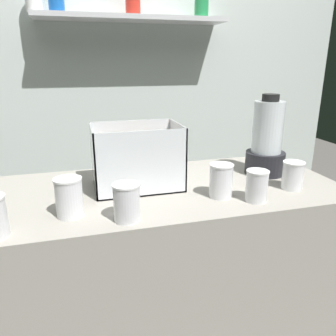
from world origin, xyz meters
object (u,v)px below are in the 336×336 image
Objects in this scene: juice_cup_beet_far_right at (257,188)px; juice_cup_beet_rightmost at (293,177)px; blender_pitcher at (267,142)px; juice_cup_carrot_middle at (127,205)px; juice_cup_carrot_left at (69,200)px; juice_cup_beet_right at (221,183)px; carrot_display_bin at (134,168)px.

juice_cup_beet_rightmost is (0.20, 0.07, -0.00)m from juice_cup_beet_far_right.
juice_cup_beet_rightmost is at bearing -88.29° from blender_pitcher.
juice_cup_beet_rightmost is at bearing 8.62° from juice_cup_carrot_middle.
juice_cup_beet_right is (0.54, 0.02, -0.00)m from juice_cup_carrot_left.
juice_cup_carrot_middle is at bearing -164.72° from juice_cup_beet_right.
juice_cup_beet_far_right is at bearing -33.14° from carrot_display_bin.
juice_cup_carrot_left is 1.06× the size of juice_cup_carrot_middle.
carrot_display_bin is 3.09× the size of juice_cup_beet_rightmost.
blender_pitcher reaches higher than juice_cup_carrot_middle.
juice_cup_carrot_left is at bearing -177.99° from juice_cup_beet_right.
juice_cup_carrot_middle is 0.38m from juice_cup_beet_right.
juice_cup_beet_far_right is (0.11, -0.07, -0.00)m from juice_cup_beet_right.
juice_cup_carrot_left is (-0.84, -0.22, -0.09)m from blender_pitcher.
blender_pitcher is 3.18× the size of juice_cup_beet_rightmost.
carrot_display_bin reaches higher than juice_cup_beet_rightmost.
juice_cup_beet_far_right is at bearing 3.69° from juice_cup_carrot_middle.
blender_pitcher is 2.88× the size of juice_cup_carrot_middle.
juice_cup_beet_right is 1.10× the size of juice_cup_beet_far_right.
juice_cup_carrot_left is 0.19m from juice_cup_carrot_middle.
juice_cup_carrot_left is 1.03× the size of juice_cup_beet_right.
juice_cup_carrot_left is at bearing 155.13° from juice_cup_carrot_middle.
juice_cup_carrot_left is (-0.25, -0.21, -0.02)m from carrot_display_bin.
juice_cup_beet_far_right is (0.40, -0.26, -0.03)m from carrot_display_bin.
juice_cup_carrot_middle is at bearing -155.79° from blender_pitcher.
carrot_display_bin is at bearing 75.49° from juice_cup_carrot_middle.
blender_pitcher is 0.37m from juice_cup_beet_right.
juice_cup_beet_right reaches higher than juice_cup_carrot_middle.
juice_cup_beet_far_right is (0.65, -0.05, -0.01)m from juice_cup_carrot_left.
juice_cup_beet_right is at bearing 2.01° from juice_cup_carrot_left.
carrot_display_bin is 0.97× the size of blender_pitcher.
juice_cup_beet_right is 0.13m from juice_cup_beet_far_right.
juice_cup_beet_rightmost is at bearing 0.40° from juice_cup_beet_right.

